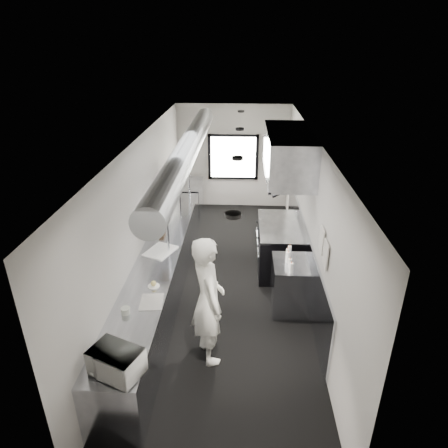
# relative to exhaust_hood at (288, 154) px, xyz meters

# --- Properties ---
(floor) EXTENTS (3.00, 8.00, 0.01)m
(floor) POSITION_rel_exhaust_hood_xyz_m (-1.10, -0.70, -2.39)
(floor) COLOR black
(floor) RESTS_ON ground
(ceiling) EXTENTS (3.00, 8.00, 0.01)m
(ceiling) POSITION_rel_exhaust_hood_xyz_m (-1.10, -0.70, 0.41)
(ceiling) COLOR white
(ceiling) RESTS_ON wall_back
(wall_back) EXTENTS (3.00, 0.02, 2.80)m
(wall_back) POSITION_rel_exhaust_hood_xyz_m (-1.10, 3.30, -0.99)
(wall_back) COLOR #B2AFA9
(wall_back) RESTS_ON floor
(wall_front) EXTENTS (3.00, 0.02, 2.80)m
(wall_front) POSITION_rel_exhaust_hood_xyz_m (-1.10, -4.70, -0.99)
(wall_front) COLOR #B2AFA9
(wall_front) RESTS_ON floor
(wall_left) EXTENTS (0.02, 8.00, 2.80)m
(wall_left) POSITION_rel_exhaust_hood_xyz_m (-2.60, -0.70, -0.99)
(wall_left) COLOR #B2AFA9
(wall_left) RESTS_ON floor
(wall_right) EXTENTS (0.02, 8.00, 2.80)m
(wall_right) POSITION_rel_exhaust_hood_xyz_m (0.40, -0.70, -0.99)
(wall_right) COLOR #B2AFA9
(wall_right) RESTS_ON floor
(wall_cladding) EXTENTS (0.03, 5.50, 1.10)m
(wall_cladding) POSITION_rel_exhaust_hood_xyz_m (0.38, -0.40, -1.84)
(wall_cladding) COLOR #8E929B
(wall_cladding) RESTS_ON wall_right
(hvac_duct) EXTENTS (0.40, 6.40, 0.40)m
(hvac_duct) POSITION_rel_exhaust_hood_xyz_m (-1.80, -0.30, 0.16)
(hvac_duct) COLOR gray
(hvac_duct) RESTS_ON ceiling
(service_window) EXTENTS (1.36, 0.05, 1.25)m
(service_window) POSITION_rel_exhaust_hood_xyz_m (-1.10, 3.26, -0.99)
(service_window) COLOR white
(service_window) RESTS_ON wall_back
(exhaust_hood) EXTENTS (0.81, 2.20, 0.88)m
(exhaust_hood) POSITION_rel_exhaust_hood_xyz_m (0.00, 0.00, 0.00)
(exhaust_hood) COLOR #8E929B
(exhaust_hood) RESTS_ON ceiling
(prep_counter) EXTENTS (0.70, 6.00, 0.90)m
(prep_counter) POSITION_rel_exhaust_hood_xyz_m (-2.25, -1.20, -1.94)
(prep_counter) COLOR #8E929B
(prep_counter) RESTS_ON floor
(pass_shelf) EXTENTS (0.45, 3.00, 0.68)m
(pass_shelf) POSITION_rel_exhaust_hood_xyz_m (-2.29, 0.30, -0.86)
(pass_shelf) COLOR #8E929B
(pass_shelf) RESTS_ON prep_counter
(range) EXTENTS (0.88, 1.60, 0.94)m
(range) POSITION_rel_exhaust_hood_xyz_m (-0.06, 0.00, -1.92)
(range) COLOR black
(range) RESTS_ON floor
(bottle_station) EXTENTS (0.65, 0.80, 0.90)m
(bottle_station) POSITION_rel_exhaust_hood_xyz_m (0.05, -1.40, -1.94)
(bottle_station) COLOR #8E929B
(bottle_station) RESTS_ON floor
(far_work_table) EXTENTS (0.70, 1.20, 0.90)m
(far_work_table) POSITION_rel_exhaust_hood_xyz_m (-2.25, 2.50, -1.94)
(far_work_table) COLOR #8E929B
(far_work_table) RESTS_ON floor
(notice_sheet_a) EXTENTS (0.02, 0.28, 0.38)m
(notice_sheet_a) POSITION_rel_exhaust_hood_xyz_m (0.37, -1.90, -0.79)
(notice_sheet_a) COLOR beige
(notice_sheet_a) RESTS_ON wall_right
(notice_sheet_b) EXTENTS (0.02, 0.28, 0.38)m
(notice_sheet_b) POSITION_rel_exhaust_hood_xyz_m (0.37, -2.25, -0.84)
(notice_sheet_b) COLOR beige
(notice_sheet_b) RESTS_ON wall_right
(line_cook) EXTENTS (0.69, 0.84, 1.96)m
(line_cook) POSITION_rel_exhaust_hood_xyz_m (-1.26, -2.63, -1.41)
(line_cook) COLOR white
(line_cook) RESTS_ON floor
(microwave) EXTENTS (0.64, 0.57, 0.32)m
(microwave) POSITION_rel_exhaust_hood_xyz_m (-2.17, -3.93, -1.33)
(microwave) COLOR silver
(microwave) RESTS_ON prep_counter
(deli_tub_a) EXTENTS (0.19, 0.19, 0.11)m
(deli_tub_a) POSITION_rel_exhaust_hood_xyz_m (-2.39, -3.53, -1.44)
(deli_tub_a) COLOR #AEB4A6
(deli_tub_a) RESTS_ON prep_counter
(deli_tub_b) EXTENTS (0.13, 0.13, 0.09)m
(deli_tub_b) POSITION_rel_exhaust_hood_xyz_m (-2.37, -2.87, -1.45)
(deli_tub_b) COLOR #AEB4A6
(deli_tub_b) RESTS_ON prep_counter
(newspaper) EXTENTS (0.35, 0.43, 0.01)m
(newspaper) POSITION_rel_exhaust_hood_xyz_m (-2.08, -2.60, -1.49)
(newspaper) COLOR white
(newspaper) RESTS_ON prep_counter
(small_plate) EXTENTS (0.21, 0.21, 0.01)m
(small_plate) POSITION_rel_exhaust_hood_xyz_m (-2.13, -2.21, -1.48)
(small_plate) COLOR white
(small_plate) RESTS_ON prep_counter
(pastry) EXTENTS (0.08, 0.08, 0.08)m
(pastry) POSITION_rel_exhaust_hood_xyz_m (-2.13, -2.21, -1.43)
(pastry) COLOR #E2D077
(pastry) RESTS_ON small_plate
(cutting_board) EXTENTS (0.60, 0.67, 0.02)m
(cutting_board) POSITION_rel_exhaust_hood_xyz_m (-2.25, -1.12, -1.48)
(cutting_board) COLOR white
(cutting_board) RESTS_ON prep_counter
(knife_block) EXTENTS (0.10, 0.21, 0.23)m
(knife_block) POSITION_rel_exhaust_hood_xyz_m (-2.40, -0.19, -1.38)
(knife_block) COLOR #4F321C
(knife_block) RESTS_ON prep_counter
(plate_stack_a) EXTENTS (0.24, 0.24, 0.25)m
(plate_stack_a) POSITION_rel_exhaust_hood_xyz_m (-2.29, -0.55, -0.70)
(plate_stack_a) COLOR white
(plate_stack_a) RESTS_ON pass_shelf
(plate_stack_b) EXTENTS (0.25, 0.25, 0.30)m
(plate_stack_b) POSITION_rel_exhaust_hood_xyz_m (-2.32, 0.13, -0.67)
(plate_stack_b) COLOR white
(plate_stack_b) RESTS_ON pass_shelf
(plate_stack_c) EXTENTS (0.33, 0.33, 0.36)m
(plate_stack_c) POSITION_rel_exhaust_hood_xyz_m (-2.29, 0.48, -0.64)
(plate_stack_c) COLOR white
(plate_stack_c) RESTS_ON pass_shelf
(plate_stack_d) EXTENTS (0.32, 0.32, 0.38)m
(plate_stack_d) POSITION_rel_exhaust_hood_xyz_m (-2.30, 0.93, -0.63)
(plate_stack_d) COLOR white
(plate_stack_d) RESTS_ON pass_shelf
(squeeze_bottle_a) EXTENTS (0.08, 0.08, 0.18)m
(squeeze_bottle_a) POSITION_rel_exhaust_hood_xyz_m (-0.01, -1.71, -1.40)
(squeeze_bottle_a) COLOR white
(squeeze_bottle_a) RESTS_ON bottle_station
(squeeze_bottle_b) EXTENTS (0.06, 0.06, 0.17)m
(squeeze_bottle_b) POSITION_rel_exhaust_hood_xyz_m (-0.02, -1.56, -1.41)
(squeeze_bottle_b) COLOR white
(squeeze_bottle_b) RESTS_ON bottle_station
(squeeze_bottle_c) EXTENTS (0.08, 0.08, 0.19)m
(squeeze_bottle_c) POSITION_rel_exhaust_hood_xyz_m (-0.04, -1.38, -1.39)
(squeeze_bottle_c) COLOR white
(squeeze_bottle_c) RESTS_ON bottle_station
(squeeze_bottle_d) EXTENTS (0.07, 0.07, 0.18)m
(squeeze_bottle_d) POSITION_rel_exhaust_hood_xyz_m (-0.03, -1.25, -1.40)
(squeeze_bottle_d) COLOR white
(squeeze_bottle_d) RESTS_ON bottle_station
(squeeze_bottle_e) EXTENTS (0.08, 0.08, 0.18)m
(squeeze_bottle_e) POSITION_rel_exhaust_hood_xyz_m (0.01, -1.14, -1.40)
(squeeze_bottle_e) COLOR white
(squeeze_bottle_e) RESTS_ON bottle_station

